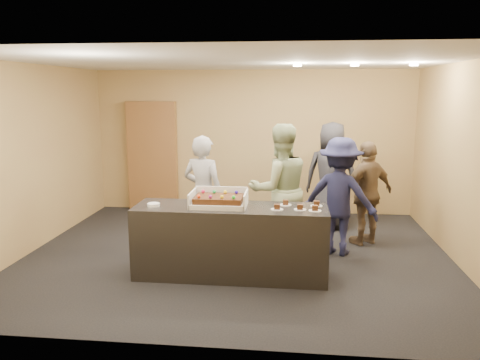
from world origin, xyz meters
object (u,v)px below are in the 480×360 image
Objects in this scene: storage_cabinet at (153,156)px; plate_stack at (154,205)px; sheet_cake at (219,199)px; person_navy_man at (340,196)px; person_server_grey at (203,193)px; person_dark_suit at (331,175)px; person_sage_man at (280,189)px; serving_counter at (231,241)px; cake_box at (219,202)px; person_brown_extra at (367,193)px.

storage_cabinet reaches higher than plate_stack.
sheet_cake is 1.88m from person_navy_man.
sheet_cake is 0.82m from plate_stack.
person_dark_suit is at bearing -128.45° from person_server_grey.
person_sage_man reaches higher than plate_stack.
cake_box is (-0.15, 0.03, 0.50)m from serving_counter.
person_brown_extra is 0.87× the size of person_dark_suit.
person_sage_man reaches higher than person_server_grey.
person_navy_man is (1.43, 0.99, 0.39)m from serving_counter.
serving_counter is 1.32× the size of person_dark_suit.
sheet_cake is at bearing -60.62° from storage_cabinet.
person_dark_suit reaches higher than person_brown_extra.
person_navy_man is at bearing -161.92° from person_server_grey.
sheet_cake is at bearing -179.81° from serving_counter.
person_dark_suit is (1.57, 2.30, -0.09)m from sheet_cake.
cake_box is 1.86m from person_navy_man.
person_brown_extra is (2.42, 0.52, -0.05)m from person_server_grey.
cake_box is 1.17m from person_sage_man.
person_server_grey is at bearing -57.62° from storage_cabinet.
person_dark_suit reaches higher than plate_stack.
plate_stack is 0.09× the size of person_navy_man.
person_brown_extra is (2.85, 1.56, -0.13)m from plate_stack.
person_server_grey is at bearing -20.92° from person_sage_man.
serving_counter is at bearing 5.34° from plate_stack.
plate_stack is 0.10× the size of person_brown_extra.
storage_cabinet reaches higher than person_sage_man.
person_navy_man is 0.67m from person_brown_extra.
person_dark_suit is at bearing -93.73° from person_brown_extra.
person_brown_extra is 0.96m from person_dark_suit.
serving_counter is 2.42m from person_brown_extra.
serving_counter is 15.51× the size of plate_stack.
person_sage_man is (2.53, -2.25, -0.12)m from storage_cabinet.
serving_counter is 3.78m from storage_cabinet.
plate_stack is 0.08× the size of person_sage_man.
storage_cabinet is (-1.94, 3.19, 0.61)m from serving_counter.
person_dark_suit is at bearing 58.51° from serving_counter.
person_brown_extra is at bearing -150.95° from person_server_grey.
storage_cabinet reaches higher than cake_box.
person_navy_man is at bearing 12.57° from person_brown_extra.
person_dark_suit reaches higher than sheet_cake.
cake_box is at bearing -60.41° from storage_cabinet.
storage_cabinet is at bearing 119.59° from cake_box.
serving_counter is 1.43× the size of person_navy_man.
person_sage_man is (0.73, 0.94, -0.06)m from sheet_cake.
person_dark_suit is (-0.02, 1.30, 0.07)m from person_navy_man.
cake_box is at bearing 8.09° from plate_stack.
storage_cabinet is 3.64m from cake_box.
plate_stack is at bearing -4.96° from person_brown_extra.
cake_box is 0.37× the size of person_sage_man.
storage_cabinet is at bearing 119.38° from sheet_cake.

